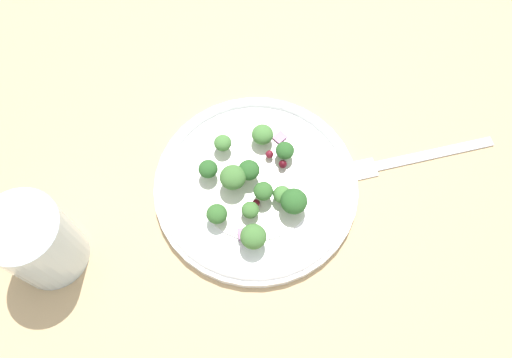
% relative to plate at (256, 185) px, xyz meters
% --- Properties ---
extents(ground_plane, '(1.80, 1.80, 0.02)m').
position_rel_plate_xyz_m(ground_plane, '(-0.01, 0.02, -0.02)').
color(ground_plane, tan).
extents(plate, '(0.24, 0.24, 0.02)m').
position_rel_plate_xyz_m(plate, '(0.00, 0.00, 0.00)').
color(plate, white).
rests_on(plate, ground_plane).
extents(dressing_pool, '(0.14, 0.14, 0.00)m').
position_rel_plate_xyz_m(dressing_pool, '(0.00, -0.00, 0.00)').
color(dressing_pool, white).
rests_on(dressing_pool, plate).
extents(broccoli_floret_0, '(0.02, 0.02, 0.02)m').
position_rel_plate_xyz_m(broccoli_floret_0, '(-0.03, -0.05, 0.02)').
color(broccoli_floret_0, '#ADD18E').
rests_on(broccoli_floret_0, plate).
extents(broccoli_floret_1, '(0.02, 0.02, 0.02)m').
position_rel_plate_xyz_m(broccoli_floret_1, '(-0.06, -0.01, 0.02)').
color(broccoli_floret_1, '#9EC684').
rests_on(broccoli_floret_1, plate).
extents(broccoli_floret_2, '(0.02, 0.02, 0.02)m').
position_rel_plate_xyz_m(broccoli_floret_2, '(0.02, 0.04, 0.02)').
color(broccoli_floret_2, '#ADD18E').
rests_on(broccoli_floret_2, plate).
extents(broccoli_floret_3, '(0.02, 0.02, 0.02)m').
position_rel_plate_xyz_m(broccoli_floret_3, '(-0.01, 0.01, 0.02)').
color(broccoli_floret_3, '#ADD18E').
rests_on(broccoli_floret_3, plate).
extents(broccoli_floret_4, '(0.02, 0.02, 0.02)m').
position_rel_plate_xyz_m(broccoli_floret_4, '(0.01, -0.04, 0.02)').
color(broccoli_floret_4, '#9EC684').
rests_on(broccoli_floret_4, plate).
extents(broccoli_floret_5, '(0.03, 0.03, 0.03)m').
position_rel_plate_xyz_m(broccoli_floret_5, '(-0.01, 0.06, 0.02)').
color(broccoli_floret_5, '#ADD18E').
rests_on(broccoli_floret_5, plate).
extents(broccoli_floret_6, '(0.02, 0.02, 0.02)m').
position_rel_plate_xyz_m(broccoli_floret_6, '(0.03, -0.01, 0.02)').
color(broccoli_floret_6, '#8EB77A').
rests_on(broccoli_floret_6, plate).
extents(broccoli_floret_7, '(0.03, 0.03, 0.03)m').
position_rel_plate_xyz_m(broccoli_floret_7, '(-0.02, -0.01, 0.03)').
color(broccoli_floret_7, '#9EC684').
rests_on(broccoli_floret_7, plate).
extents(broccoli_floret_8, '(0.02, 0.02, 0.02)m').
position_rel_plate_xyz_m(broccoli_floret_8, '(-0.05, 0.03, 0.02)').
color(broccoli_floret_8, '#8EB77A').
rests_on(broccoli_floret_8, plate).
extents(broccoli_floret_9, '(0.03, 0.03, 0.03)m').
position_rel_plate_xyz_m(broccoli_floret_9, '(0.02, -0.07, 0.02)').
color(broccoli_floret_9, '#8EB77A').
rests_on(broccoli_floret_9, plate).
extents(broccoli_floret_10, '(0.02, 0.02, 0.02)m').
position_rel_plate_xyz_m(broccoli_floret_10, '(0.01, -0.01, 0.02)').
color(broccoli_floret_10, '#9EC684').
rests_on(broccoli_floret_10, plate).
extents(broccoli_floret_11, '(0.03, 0.03, 0.03)m').
position_rel_plate_xyz_m(broccoli_floret_11, '(0.05, -0.02, 0.02)').
color(broccoli_floret_11, '#8EB77A').
rests_on(broccoli_floret_11, plate).
extents(cranberry_0, '(0.01, 0.01, 0.01)m').
position_rel_plate_xyz_m(cranberry_0, '(0.00, 0.04, 0.01)').
color(cranberry_0, maroon).
rests_on(cranberry_0, plate).
extents(cranberry_1, '(0.01, 0.01, 0.01)m').
position_rel_plate_xyz_m(cranberry_1, '(0.02, 0.03, 0.01)').
color(cranberry_1, '#4C0A14').
rests_on(cranberry_1, plate).
extents(cranberry_2, '(0.01, 0.01, 0.01)m').
position_rel_plate_xyz_m(cranberry_2, '(0.01, -0.02, 0.01)').
color(cranberry_2, maroon).
rests_on(cranberry_2, plate).
extents(cranberry_3, '(0.01, 0.01, 0.01)m').
position_rel_plate_xyz_m(cranberry_3, '(-0.04, -0.01, 0.01)').
color(cranberry_3, maroon).
rests_on(cranberry_3, plate).
extents(onion_bit_0, '(0.01, 0.02, 0.00)m').
position_rel_plate_xyz_m(onion_bit_0, '(0.03, 0.00, 0.01)').
color(onion_bit_0, '#934C84').
rests_on(onion_bit_0, plate).
extents(onion_bit_1, '(0.02, 0.02, 0.00)m').
position_rel_plate_xyz_m(onion_bit_1, '(0.01, 0.07, 0.01)').
color(onion_bit_1, '#843D75').
rests_on(onion_bit_1, plate).
extents(onion_bit_2, '(0.01, 0.02, 0.01)m').
position_rel_plate_xyz_m(onion_bit_2, '(0.01, -0.06, 0.01)').
color(onion_bit_2, '#843D75').
rests_on(onion_bit_2, plate).
extents(fork, '(0.17, 0.11, 0.01)m').
position_rel_plate_xyz_m(fork, '(0.17, 0.09, -0.01)').
color(fork, silver).
rests_on(fork, ground_plane).
extents(water_glass, '(0.08, 0.08, 0.10)m').
position_rel_plate_xyz_m(water_glass, '(-0.19, -0.15, 0.04)').
color(water_glass, silver).
rests_on(water_glass, ground_plane).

